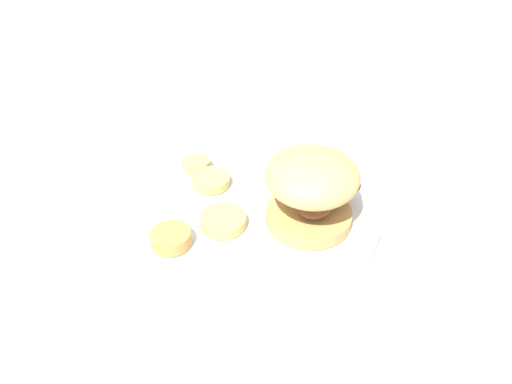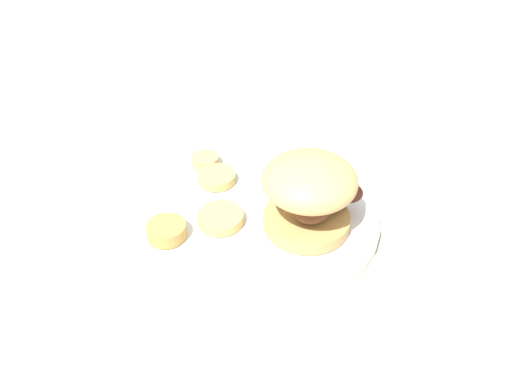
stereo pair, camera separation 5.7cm
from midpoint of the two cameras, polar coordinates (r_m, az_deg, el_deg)
name	(u,v)px [view 2 (the right image)]	position (r m, az deg, el deg)	size (l,w,h in m)	color
ground_plane	(256,219)	(0.60, 2.74, -3.17)	(4.00, 4.00, 0.00)	#B2A899
dinner_plate	(256,213)	(0.59, 2.77, -2.54)	(0.29, 0.29, 0.02)	white
sandwich	(310,191)	(0.54, 9.26, -0.02)	(0.12, 0.11, 0.09)	tan
potato_round_0	(216,177)	(0.63, -1.95, 1.59)	(0.05, 0.05, 0.01)	#DBB766
potato_round_1	(221,218)	(0.57, -1.19, -3.11)	(0.05, 0.05, 0.01)	#DBB766
potato_round_2	(166,231)	(0.55, -7.29, -4.52)	(0.04, 0.04, 0.02)	tan
potato_round_3	(205,160)	(0.66, -3.35, 3.56)	(0.04, 0.04, 0.01)	#DBB766
fork	(183,119)	(0.79, -6.25, 8.26)	(0.17, 0.09, 0.00)	silver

